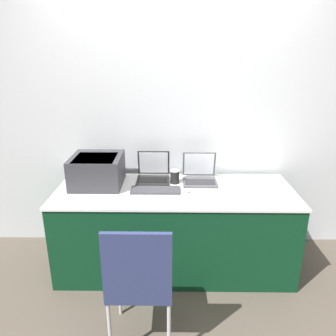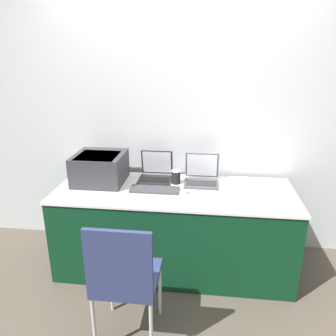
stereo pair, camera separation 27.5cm
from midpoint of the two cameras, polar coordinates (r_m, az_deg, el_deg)
ground_plane at (r=2.85m, az=3.15°, el=-20.83°), size 14.00×14.00×0.00m
wall_back at (r=3.07m, az=4.67°, el=9.17°), size 8.00×0.05×2.60m
table at (r=2.95m, az=3.79°, el=-10.54°), size 2.02×0.77×0.75m
printer at (r=2.93m, az=-9.18°, el=0.12°), size 0.43×0.43×0.26m
laptop_left at (r=2.98m, az=0.46°, el=-1.00°), size 0.29×0.29×0.25m
laptop_right at (r=2.94m, az=8.52°, el=-1.57°), size 0.30×0.28×0.25m
external_keyboard at (r=2.75m, az=0.52°, el=-3.85°), size 0.41×0.15×0.02m
coffee_cup at (r=2.89m, az=4.15°, el=-1.61°), size 0.08×0.08×0.12m
mouse at (r=2.72m, az=5.97°, el=-4.12°), size 0.06×0.05×0.03m
chair at (r=2.14m, az=-3.78°, el=-18.21°), size 0.40×0.42×0.92m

